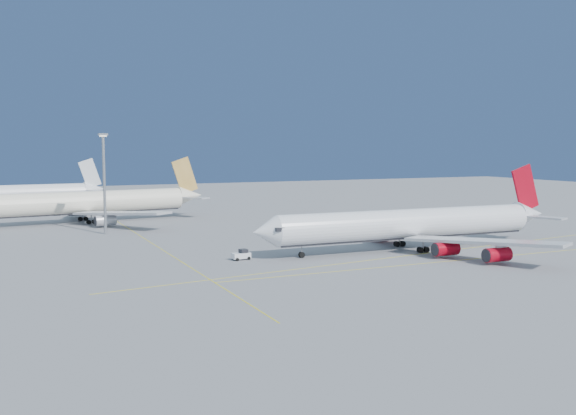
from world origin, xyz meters
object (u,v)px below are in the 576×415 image
Objects in this scene: airliner_third at (10,194)px; airliner_virgin at (413,224)px; pushback_tug at (241,255)px; airliner_etihad at (88,203)px; light_mast at (104,175)px.

airliner_virgin is at bearing -63.04° from airliner_third.
airliner_third is 132.31m from pushback_tug.
airliner_third is at bearing 121.23° from airliner_virgin.
pushback_tug is (-37.47, 3.25, -4.42)m from airliner_virgin.
airliner_virgin reaches higher than airliner_third.
pushback_tug is (18.85, -75.05, -4.72)m from airliner_etihad.
airliner_etihad is 2.86× the size of light_mast.
airliner_etihad is 28.72m from light_mast.
airliner_virgin is at bearing -11.18° from pushback_tug.
light_mast is at bearing -96.57° from airliner_etihad.
airliner_third is (-19.62, 51.46, -0.37)m from airliner_etihad.
light_mast reaches higher than airliner_virgin.
airliner_etihad is at bearing -72.50° from airliner_third.
airliner_etihad is 77.53m from pushback_tug.
airliner_etihad reaches higher than airliner_third.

